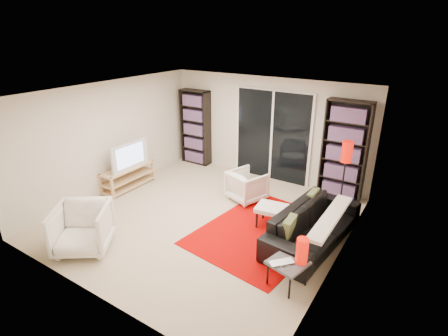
# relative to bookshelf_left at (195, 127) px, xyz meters

# --- Properties ---
(floor) EXTENTS (5.00, 5.00, 0.00)m
(floor) POSITION_rel_bookshelf_left_xyz_m (1.95, -2.33, -0.98)
(floor) COLOR tan
(floor) RESTS_ON ground
(wall_back) EXTENTS (5.00, 0.02, 2.40)m
(wall_back) POSITION_rel_bookshelf_left_xyz_m (1.95, 0.17, 0.22)
(wall_back) COLOR beige
(wall_back) RESTS_ON ground
(wall_front) EXTENTS (5.00, 0.02, 2.40)m
(wall_front) POSITION_rel_bookshelf_left_xyz_m (1.95, -4.83, 0.22)
(wall_front) COLOR beige
(wall_front) RESTS_ON ground
(wall_left) EXTENTS (0.02, 5.00, 2.40)m
(wall_left) POSITION_rel_bookshelf_left_xyz_m (-0.55, -2.33, 0.22)
(wall_left) COLOR beige
(wall_left) RESTS_ON ground
(wall_right) EXTENTS (0.02, 5.00, 2.40)m
(wall_right) POSITION_rel_bookshelf_left_xyz_m (4.45, -2.33, 0.22)
(wall_right) COLOR beige
(wall_right) RESTS_ON ground
(ceiling) EXTENTS (5.00, 5.00, 0.02)m
(ceiling) POSITION_rel_bookshelf_left_xyz_m (1.95, -2.33, 1.42)
(ceiling) COLOR white
(ceiling) RESTS_ON wall_back
(sliding_door) EXTENTS (1.92, 0.08, 2.16)m
(sliding_door) POSITION_rel_bookshelf_left_xyz_m (2.15, 0.13, 0.07)
(sliding_door) COLOR white
(sliding_door) RESTS_ON ground
(bookshelf_left) EXTENTS (0.80, 0.30, 1.95)m
(bookshelf_left) POSITION_rel_bookshelf_left_xyz_m (0.00, 0.00, 0.00)
(bookshelf_left) COLOR black
(bookshelf_left) RESTS_ON ground
(bookshelf_right) EXTENTS (0.90, 0.30, 2.10)m
(bookshelf_right) POSITION_rel_bookshelf_left_xyz_m (3.85, -0.00, 0.07)
(bookshelf_right) COLOR black
(bookshelf_right) RESTS_ON ground
(tv_stand) EXTENTS (0.42, 1.32, 0.50)m
(tv_stand) POSITION_rel_bookshelf_left_xyz_m (-0.34, -2.12, -0.71)
(tv_stand) COLOR beige
(tv_stand) RESTS_ON floor
(tv) EXTENTS (0.14, 1.03, 0.59)m
(tv) POSITION_rel_bookshelf_left_xyz_m (-0.32, -2.12, -0.18)
(tv) COLOR black
(tv) RESTS_ON tv_stand
(rug) EXTENTS (2.18, 2.77, 0.01)m
(rug) POSITION_rel_bookshelf_left_xyz_m (3.10, -2.15, -0.97)
(rug) COLOR #AD0100
(rug) RESTS_ON floor
(sofa) EXTENTS (1.08, 2.26, 0.64)m
(sofa) POSITION_rel_bookshelf_left_xyz_m (3.96, -1.97, -0.66)
(sofa) COLOR black
(sofa) RESTS_ON floor
(armchair_back) EXTENTS (0.88, 0.89, 0.64)m
(armchair_back) POSITION_rel_bookshelf_left_xyz_m (2.24, -1.19, -0.65)
(armchair_back) COLOR white
(armchair_back) RESTS_ON floor
(armchair_front) EXTENTS (1.18, 1.18, 0.78)m
(armchair_front) POSITION_rel_bookshelf_left_xyz_m (0.86, -4.21, -0.58)
(armchair_front) COLOR white
(armchair_front) RESTS_ON floor
(ottoman) EXTENTS (0.62, 0.53, 0.40)m
(ottoman) POSITION_rel_bookshelf_left_xyz_m (3.15, -1.88, -0.63)
(ottoman) COLOR white
(ottoman) RESTS_ON floor
(side_table) EXTENTS (0.58, 0.58, 0.40)m
(side_table) POSITION_rel_bookshelf_left_xyz_m (4.02, -3.22, -0.62)
(side_table) COLOR #47474B
(side_table) RESTS_ON floor
(laptop) EXTENTS (0.39, 0.40, 0.03)m
(laptop) POSITION_rel_bookshelf_left_xyz_m (4.00, -3.34, -0.56)
(laptop) COLOR silver
(laptop) RESTS_ON side_table
(table_lamp) EXTENTS (0.17, 0.17, 0.38)m
(table_lamp) POSITION_rel_bookshelf_left_xyz_m (4.18, -3.13, -0.39)
(table_lamp) COLOR red
(table_lamp) RESTS_ON side_table
(floor_lamp) EXTENTS (0.22, 0.22, 1.48)m
(floor_lamp) POSITION_rel_bookshelf_left_xyz_m (4.06, -0.72, 0.17)
(floor_lamp) COLOR black
(floor_lamp) RESTS_ON floor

